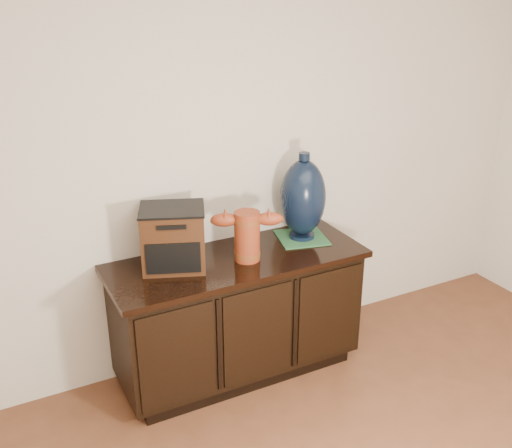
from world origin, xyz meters
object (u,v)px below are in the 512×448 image
tv_radio (173,238)px  spray_can (196,237)px  terracotta_vessel (247,233)px  sideboard (238,315)px  lamp_base (303,198)px

tv_radio → spray_can: tv_radio is taller
terracotta_vessel → sideboard: bearing=160.4°
terracotta_vessel → tv_radio: size_ratio=0.95×
spray_can → terracotta_vessel: bearing=-48.5°
sideboard → tv_radio: bearing=169.8°
tv_radio → terracotta_vessel: bearing=6.3°
sideboard → terracotta_vessel: (0.04, -0.04, 0.53)m
terracotta_vessel → spray_can: 0.32m
sideboard → tv_radio: (-0.34, 0.06, 0.54)m
sideboard → spray_can: (-0.17, 0.20, 0.45)m
tv_radio → lamp_base: size_ratio=0.79×
spray_can → sideboard: bearing=-49.7°
sideboard → lamp_base: 0.78m
sideboard → terracotta_vessel: bearing=-43.0°
terracotta_vessel → tv_radio: (-0.39, 0.10, 0.01)m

